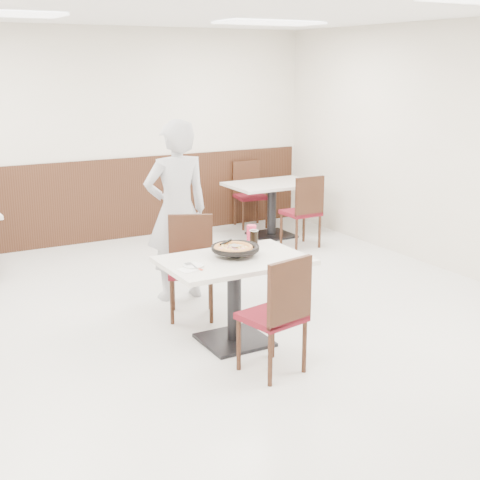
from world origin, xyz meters
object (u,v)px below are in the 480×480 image
diner_person (177,211)px  chair_far (191,269)px  cola_glass (254,238)px  bg_chair_right_near (301,211)px  chair_near (272,314)px  side_plate (193,266)px  bg_chair_right_far (251,195)px  red_cup (251,234)px  pizza_pan (235,251)px  main_table (234,301)px  pizza (233,250)px  bg_table_right (272,210)px

diner_person → chair_far: bearing=82.2°
cola_glass → bg_chair_right_near: size_ratio=0.14×
diner_person → bg_chair_right_near: (2.20, 1.04, -0.43)m
chair_near → diner_person: 1.96m
chair_far → side_plate: chair_far is taller
chair_far → bg_chair_right_far: size_ratio=1.00×
red_cup → bg_chair_right_near: (1.86, 1.93, -0.35)m
chair_near → bg_chair_right_far: size_ratio=1.00×
pizza_pan → bg_chair_right_far: 4.15m
pizza_pan → bg_chair_right_near: size_ratio=0.34×
side_plate → red_cup: size_ratio=1.06×
chair_near → red_cup: bearing=57.0°
bg_chair_right_near → chair_far: bearing=-145.7°
pizza_pan → side_plate: pizza_pan is taller
main_table → bg_chair_right_far: 4.22m
chair_near → bg_chair_right_near: same height
side_plate → diner_person: (0.44, 1.32, 0.15)m
bg_chair_right_near → main_table: bearing=-134.4°
bg_chair_right_near → chair_near: bearing=-127.8°
pizza → diner_person: diner_person is taller
pizza_pan → diner_person: bearing=90.1°
chair_far → red_cup: bearing=168.2°
pizza → bg_table_right: size_ratio=0.25×
red_cup → pizza_pan: bearing=-136.9°
main_table → bg_table_right: size_ratio=1.00×
cola_glass → chair_near: bearing=-112.3°
side_plate → bg_table_right: size_ratio=0.14×
chair_far → red_cup: size_ratio=5.94×
side_plate → cola_glass: bearing=23.9°
chair_far → bg_chair_right_near: size_ratio=1.00×
main_table → bg_table_right: same height
side_plate → bg_chair_right_near: (2.64, 2.36, -0.28)m
cola_glass → bg_chair_right_near: bg_chair_right_near is taller
chair_far → cola_glass: chair_far is taller
diner_person → bg_table_right: 2.79m
pizza_pan → diner_person: 1.22m
chair_far → red_cup: chair_far is taller
diner_person → cola_glass: bearing=111.2°
chair_near → pizza_pan: bearing=73.4°
pizza → diner_person: size_ratio=0.16×
main_table → chair_far: 0.73m
pizza → side_plate: pizza is taller
pizza → red_cup: 0.50m
main_table → red_cup: bearing=44.7°
chair_far → cola_glass: 0.70m
main_table → chair_far: size_ratio=1.26×
bg_chair_right_far → diner_person: bearing=55.9°
bg_table_right → bg_chair_right_near: bg_chair_right_near is taller
chair_far → bg_chair_right_near: bearing=-120.4°
bg_table_right → bg_chair_right_far: 0.63m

